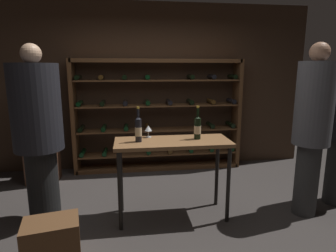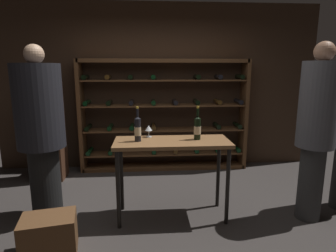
# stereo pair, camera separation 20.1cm
# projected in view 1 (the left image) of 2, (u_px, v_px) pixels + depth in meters

# --- Properties ---
(ground_plane) EXTENTS (9.94, 9.94, 0.00)m
(ground_plane) POSITION_uv_depth(u_px,v_px,m) (168.00, 222.00, 3.17)
(ground_plane) COLOR #383330
(back_wall) EXTENTS (5.41, 0.10, 2.75)m
(back_wall) POSITION_uv_depth(u_px,v_px,m) (152.00, 87.00, 4.81)
(back_wall) COLOR #3D2B1E
(back_wall) RESTS_ON ground
(wine_rack) EXTENTS (2.78, 0.32, 1.84)m
(wine_rack) POSITION_uv_depth(u_px,v_px,m) (158.00, 116.00, 4.71)
(wine_rack) COLOR brown
(wine_rack) RESTS_ON ground
(tasting_table) EXTENTS (1.28, 0.51, 0.91)m
(tasting_table) POSITION_uv_depth(u_px,v_px,m) (173.00, 150.00, 3.14)
(tasting_table) COLOR brown
(tasting_table) RESTS_ON ground
(person_guest_khaki) EXTENTS (0.51, 0.51, 1.94)m
(person_guest_khaki) POSITION_uv_depth(u_px,v_px,m) (38.00, 128.00, 2.99)
(person_guest_khaki) COLOR black
(person_guest_khaki) RESTS_ON ground
(person_guest_blue_shirt) EXTENTS (0.40, 0.40, 1.97)m
(person_guest_blue_shirt) POSITION_uv_depth(u_px,v_px,m) (312.00, 123.00, 3.15)
(person_guest_blue_shirt) COLOR #303030
(person_guest_blue_shirt) RESTS_ON ground
(wine_crate) EXTENTS (0.54, 0.42, 0.36)m
(wine_crate) POSITION_uv_depth(u_px,v_px,m) (52.00, 240.00, 2.53)
(wine_crate) COLOR brown
(wine_crate) RESTS_ON ground
(display_cabinet) EXTENTS (0.44, 0.36, 1.49)m
(display_cabinet) POSITION_uv_depth(u_px,v_px,m) (40.00, 134.00, 4.18)
(display_cabinet) COLOR #4C2D1E
(display_cabinet) RESTS_ON ground
(wine_bottle_black_capsule) EXTENTS (0.08, 0.08, 0.38)m
(wine_bottle_black_capsule) POSITION_uv_depth(u_px,v_px,m) (197.00, 127.00, 3.16)
(wine_bottle_black_capsule) COLOR black
(wine_bottle_black_capsule) RESTS_ON tasting_table
(wine_bottle_red_label) EXTENTS (0.07, 0.07, 0.38)m
(wine_bottle_red_label) POSITION_uv_depth(u_px,v_px,m) (138.00, 129.00, 3.04)
(wine_bottle_red_label) COLOR black
(wine_bottle_red_label) RESTS_ON tasting_table
(wine_glass_stemmed_center) EXTENTS (0.08, 0.08, 0.14)m
(wine_glass_stemmed_center) POSITION_uv_depth(u_px,v_px,m) (148.00, 129.00, 3.25)
(wine_glass_stemmed_center) COLOR silver
(wine_glass_stemmed_center) RESTS_ON tasting_table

